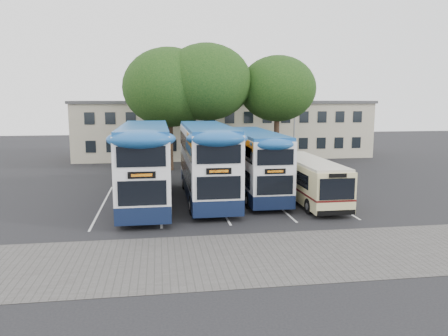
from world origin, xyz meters
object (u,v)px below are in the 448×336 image
tree_left (169,88)px  bus_single (308,177)px  lamp_post (295,112)px  bus_dd_left (145,161)px  bus_dd_right (255,161)px  tree_mid (207,82)px  tree_right (277,89)px  bus_dd_mid (207,159)px

tree_left → bus_single: 16.95m
lamp_post → bus_dd_left: bearing=-133.2°
tree_left → bus_dd_left: 13.87m
bus_dd_left → tree_left: bearing=81.8°
bus_single → bus_dd_right: bearing=145.3°
lamp_post → tree_left: size_ratio=0.83×
tree_mid → bus_dd_right: bearing=-79.5°
tree_mid → tree_right: bearing=3.2°
bus_dd_right → bus_single: bus_dd_right is taller
tree_right → bus_dd_right: bearing=-112.1°
bus_dd_mid → bus_dd_right: bearing=10.2°
tree_left → bus_single: bearing=-58.9°
tree_mid → bus_single: 15.16m
bus_dd_mid → bus_single: 6.53m
tree_right → bus_dd_right: (-4.52, -11.14, -4.95)m
bus_dd_right → tree_right: bearing=67.9°
lamp_post → bus_dd_left: (-14.12, -15.06, -2.42)m
tree_left → lamp_post: bearing=9.9°
bus_dd_mid → bus_dd_left: bearing=-168.4°
tree_right → bus_dd_right: tree_right is taller
lamp_post → bus_dd_right: size_ratio=0.88×
tree_right → bus_single: bearing=-96.6°
bus_dd_left → bus_single: bus_dd_left is taller
tree_right → bus_dd_left: 17.69m
tree_mid → bus_dd_left: 14.16m
tree_mid → bus_dd_mid: bearing=-96.4°
tree_mid → bus_single: tree_mid is taller
lamp_post → bus_single: bearing=-104.4°
bus_dd_left → bus_single: bearing=-4.0°
lamp_post → bus_dd_left: size_ratio=0.78×
lamp_post → tree_mid: (-9.02, -2.91, 2.75)m
tree_mid → tree_right: 6.55m
lamp_post → bus_dd_mid: bearing=-125.8°
bus_dd_left → bus_dd_mid: (3.82, 0.78, -0.05)m
tree_right → bus_dd_left: bearing=-132.9°
tree_mid → bus_single: bearing=-68.8°
lamp_post → bus_dd_mid: (-10.30, -14.27, -2.47)m
tree_left → tree_mid: (3.24, -0.76, 0.45)m
lamp_post → bus_dd_right: bearing=-117.2°
tree_left → bus_dd_right: tree_left is taller
tree_left → bus_dd_mid: (1.96, -12.12, -4.77)m
bus_dd_mid → tree_mid: bearing=83.6°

